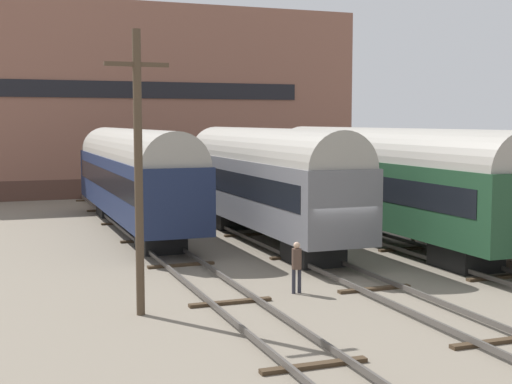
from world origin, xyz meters
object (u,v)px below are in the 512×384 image
(train_car_navy, at_px, (133,173))
(bench, at_px, (481,216))
(train_car_grey, at_px, (266,178))
(train_car_green, at_px, (383,178))
(utility_pole, at_px, (138,169))
(person_worker, at_px, (297,263))

(train_car_navy, relative_size, bench, 13.37)
(train_car_grey, bearing_deg, train_car_navy, 131.00)
(train_car_green, bearing_deg, bench, -50.20)
(bench, bearing_deg, train_car_green, 129.80)
(train_car_grey, bearing_deg, utility_pole, -127.42)
(train_car_grey, xyz_separation_m, train_car_navy, (-4.98, 5.73, -0.04))
(person_worker, bearing_deg, train_car_grey, 74.73)
(train_car_navy, distance_m, bench, 16.88)
(train_car_green, xyz_separation_m, utility_pole, (-12.75, -8.23, 1.22))
(train_car_grey, height_order, person_worker, train_car_grey)
(train_car_grey, distance_m, utility_pole, 12.85)
(person_worker, bearing_deg, train_car_green, 44.68)
(bench, bearing_deg, utility_pole, -162.52)
(person_worker, distance_m, utility_pole, 6.16)
(train_car_green, distance_m, train_car_grey, 5.33)
(train_car_navy, xyz_separation_m, bench, (12.74, -10.99, -1.40))
(train_car_grey, distance_m, train_car_navy, 7.59)
(train_car_green, xyz_separation_m, bench, (2.79, -3.34, -1.45))
(train_car_green, xyz_separation_m, train_car_grey, (-4.98, 1.92, -0.01))
(bench, bearing_deg, train_car_grey, 145.86)
(train_car_grey, height_order, utility_pole, utility_pole)
(train_car_green, distance_m, train_car_navy, 12.55)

